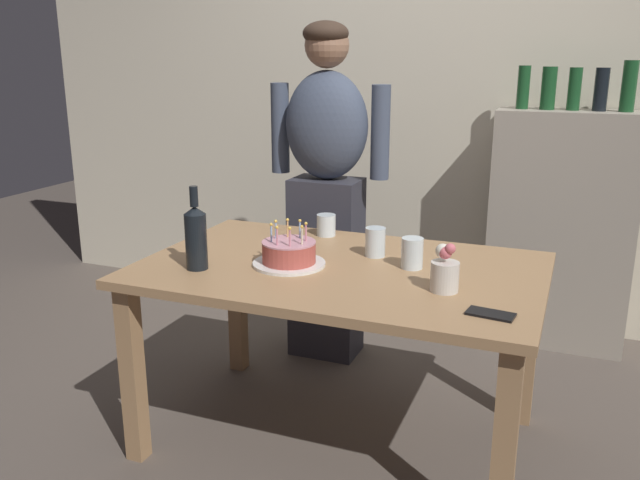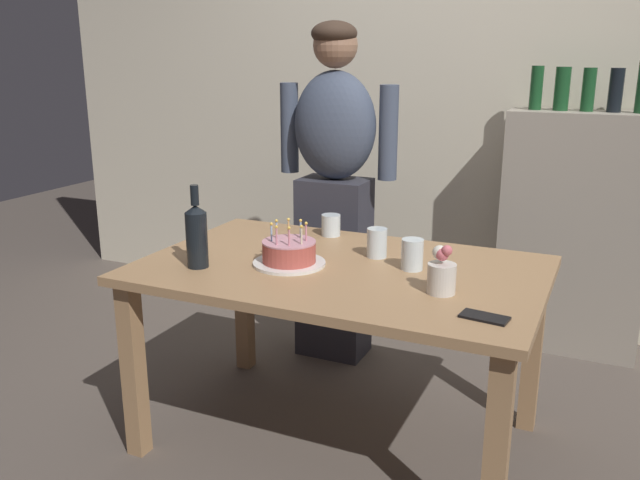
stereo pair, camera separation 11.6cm
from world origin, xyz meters
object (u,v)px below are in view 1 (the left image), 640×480
at_px(water_glass_near, 375,242).
at_px(flower_vase, 445,271).
at_px(birthday_cake, 289,254).
at_px(person_man_bearded, 327,188).
at_px(water_glass_side, 412,253).
at_px(wine_bottle, 196,236).
at_px(water_glass_far, 326,225).
at_px(cell_phone, 491,314).

distance_m(water_glass_near, flower_vase, 0.45).
bearing_deg(birthday_cake, person_man_bearded, 101.31).
xyz_separation_m(water_glass_side, wine_bottle, (-0.74, -0.30, 0.07)).
distance_m(birthday_cake, wine_bottle, 0.35).
xyz_separation_m(birthday_cake, water_glass_far, (-0.02, 0.45, 0.00)).
bearing_deg(water_glass_side, wine_bottle, -157.75).
relative_size(birthday_cake, wine_bottle, 0.89).
relative_size(water_glass_far, person_man_bearded, 0.06).
bearing_deg(cell_phone, water_glass_far, 147.19).
distance_m(wine_bottle, flower_vase, 0.91).
height_order(water_glass_side, cell_phone, water_glass_side).
bearing_deg(person_man_bearded, water_glass_far, 110.96).
xyz_separation_m(water_glass_near, flower_vase, (0.33, -0.30, 0.01)).
relative_size(water_glass_near, flower_vase, 0.67).
bearing_deg(cell_phone, flower_vase, 144.90).
relative_size(water_glass_side, flower_vase, 0.68).
bearing_deg(water_glass_side, water_glass_far, 146.12).
bearing_deg(wine_bottle, water_glass_far, 65.73).
bearing_deg(wine_bottle, cell_phone, -3.33).
bearing_deg(water_glass_far, cell_phone, -40.14).
height_order(birthday_cake, wine_bottle, wine_bottle).
xyz_separation_m(birthday_cake, cell_phone, (0.78, -0.23, -0.04)).
height_order(water_glass_side, wine_bottle, wine_bottle).
distance_m(birthday_cake, flower_vase, 0.61).
bearing_deg(person_man_bearded, water_glass_near, 126.56).
relative_size(water_glass_far, wine_bottle, 0.30).
distance_m(birthday_cake, water_glass_near, 0.36).
height_order(birthday_cake, water_glass_near, birthday_cake).
relative_size(birthday_cake, water_glass_near, 2.40).
height_order(water_glass_side, flower_vase, flower_vase).
relative_size(water_glass_side, person_man_bearded, 0.07).
bearing_deg(cell_phone, water_glass_near, 145.34).
xyz_separation_m(water_glass_near, wine_bottle, (-0.57, -0.40, 0.07)).
bearing_deg(birthday_cake, wine_bottle, -151.26).
bearing_deg(water_glass_far, person_man_bearded, 110.96).
height_order(cell_phone, flower_vase, flower_vase).
bearing_deg(water_glass_near, wine_bottle, -145.03).
relative_size(birthday_cake, water_glass_far, 2.94).
height_order(wine_bottle, cell_phone, wine_bottle).
relative_size(water_glass_near, water_glass_far, 1.23).
distance_m(water_glass_far, cell_phone, 1.05).
distance_m(birthday_cake, person_man_bearded, 0.84).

